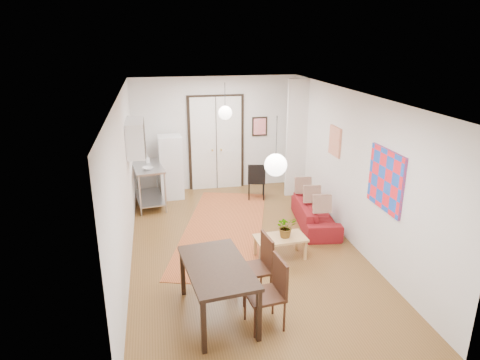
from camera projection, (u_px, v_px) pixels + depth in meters
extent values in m
plane|color=brown|center=(244.00, 247.00, 8.19)|extent=(7.00, 7.00, 0.00)
cube|color=white|center=(244.00, 95.00, 7.25)|extent=(4.20, 7.00, 0.02)
cube|color=silver|center=(216.00, 134.00, 10.97)|extent=(4.20, 0.02, 2.90)
cube|color=silver|center=(313.00, 279.00, 4.48)|extent=(4.20, 0.02, 2.90)
cube|color=silver|center=(124.00, 183.00, 7.33)|extent=(0.02, 7.00, 2.90)
cube|color=silver|center=(352.00, 169.00, 8.12)|extent=(0.02, 7.00, 2.90)
cube|color=white|center=(216.00, 144.00, 11.01)|extent=(1.44, 0.06, 2.50)
cube|color=silver|center=(296.00, 139.00, 10.44)|extent=(0.50, 0.10, 2.90)
cube|color=silver|center=(136.00, 138.00, 8.61)|extent=(0.35, 1.00, 0.70)
cube|color=red|center=(386.00, 180.00, 6.89)|extent=(0.05, 1.00, 1.00)
cube|color=beige|center=(335.00, 141.00, 8.74)|extent=(0.05, 0.50, 0.60)
cube|color=red|center=(260.00, 126.00, 11.11)|extent=(0.40, 0.03, 0.50)
cube|color=#9E6F41|center=(129.00, 130.00, 9.03)|extent=(0.03, 0.44, 0.54)
sphere|color=white|center=(225.00, 113.00, 9.32)|extent=(0.30, 0.30, 0.30)
cylinder|color=black|center=(225.00, 94.00, 9.19)|extent=(0.01, 0.01, 0.50)
sphere|color=white|center=(276.00, 165.00, 5.61)|extent=(0.30, 0.30, 0.30)
cylinder|color=black|center=(277.00, 135.00, 5.48)|extent=(0.01, 0.01, 0.50)
cube|color=#B1562C|center=(224.00, 229.00, 8.96)|extent=(2.74, 4.51, 0.01)
imported|color=maroon|center=(315.00, 214.00, 9.06)|extent=(1.86, 0.92, 0.52)
cube|color=tan|center=(280.00, 238.00, 7.72)|extent=(0.95, 0.57, 0.04)
cube|color=tan|center=(261.00, 256.00, 7.52)|extent=(0.05, 0.05, 0.37)
cube|color=tan|center=(305.00, 251.00, 7.67)|extent=(0.05, 0.05, 0.37)
cube|color=tan|center=(256.00, 245.00, 7.89)|extent=(0.05, 0.05, 0.37)
cube|color=tan|center=(298.00, 241.00, 8.05)|extent=(0.05, 0.05, 0.37)
imported|color=#3D682E|center=(286.00, 227.00, 7.66)|extent=(0.33, 0.38, 0.40)
cube|color=#AFB0B4|center=(148.00, 167.00, 9.93)|extent=(0.81, 1.36, 0.04)
cube|color=#AFB0B4|center=(150.00, 197.00, 10.17)|extent=(0.77, 1.31, 0.03)
cylinder|color=#AFB0B4|center=(136.00, 196.00, 9.47)|extent=(0.04, 0.04, 0.96)
cylinder|color=#AFB0B4|center=(162.00, 194.00, 9.58)|extent=(0.04, 0.04, 0.96)
cylinder|color=#AFB0B4|center=(138.00, 179.00, 10.58)|extent=(0.04, 0.04, 0.96)
cylinder|color=#AFB0B4|center=(160.00, 177.00, 10.69)|extent=(0.04, 0.04, 0.96)
imported|color=beige|center=(147.00, 168.00, 9.63)|extent=(0.30, 0.30, 0.06)
imported|color=#55A1B9|center=(147.00, 159.00, 10.12)|extent=(0.12, 0.12, 0.20)
cube|color=silver|center=(171.00, 167.00, 10.50)|extent=(0.57, 0.57, 1.56)
cube|color=black|center=(217.00, 267.00, 5.97)|extent=(1.02, 1.57, 0.05)
cube|color=black|center=(197.00, 327.00, 5.39)|extent=(0.07, 0.07, 0.76)
cube|color=black|center=(254.00, 319.00, 5.53)|extent=(0.07, 0.07, 0.76)
cube|color=black|center=(188.00, 271.00, 6.67)|extent=(0.07, 0.07, 0.76)
cube|color=black|center=(234.00, 266.00, 6.81)|extent=(0.07, 0.07, 0.76)
cube|color=#3B2012|center=(253.00, 269.00, 6.50)|extent=(0.54, 0.52, 0.04)
cube|color=#3B2012|center=(250.00, 246.00, 6.62)|extent=(0.09, 0.47, 0.51)
cylinder|color=#3B2012|center=(243.00, 292.00, 6.35)|extent=(0.03, 0.03, 0.49)
cylinder|color=#3B2012|center=(269.00, 289.00, 6.42)|extent=(0.03, 0.03, 0.49)
cylinder|color=#3B2012|center=(237.00, 277.00, 6.74)|extent=(0.03, 0.03, 0.49)
cylinder|color=#3B2012|center=(262.00, 275.00, 6.82)|extent=(0.03, 0.03, 0.49)
cube|color=#3B2012|center=(265.00, 295.00, 5.85)|extent=(0.54, 0.52, 0.04)
cube|color=#3B2012|center=(261.00, 269.00, 5.97)|extent=(0.09, 0.47, 0.51)
cylinder|color=#3B2012|center=(254.00, 322.00, 5.70)|extent=(0.03, 0.03, 0.49)
cylinder|color=#3B2012|center=(283.00, 318.00, 5.77)|extent=(0.03, 0.03, 0.49)
cylinder|color=#3B2012|center=(247.00, 303.00, 6.09)|extent=(0.03, 0.03, 0.49)
cylinder|color=#3B2012|center=(274.00, 300.00, 6.17)|extent=(0.03, 0.03, 0.49)
cube|color=black|center=(256.00, 181.00, 10.53)|extent=(0.50, 0.50, 0.04)
cube|color=black|center=(255.00, 169.00, 10.62)|extent=(0.42, 0.13, 0.45)
cylinder|color=black|center=(251.00, 192.00, 10.40)|extent=(0.03, 0.03, 0.45)
cylinder|color=black|center=(265.00, 191.00, 10.47)|extent=(0.03, 0.03, 0.45)
cylinder|color=black|center=(248.00, 187.00, 10.73)|extent=(0.03, 0.03, 0.45)
cylinder|color=black|center=(261.00, 187.00, 10.80)|extent=(0.03, 0.03, 0.45)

